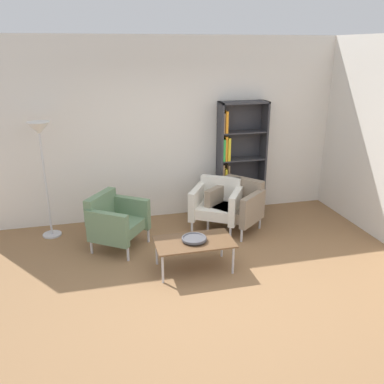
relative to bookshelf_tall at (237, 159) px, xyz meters
name	(u,v)px	position (x,y,z in m)	size (l,w,h in m)	color
ground_plane	(212,290)	(-1.09, -2.25, -0.94)	(8.32, 8.32, 0.00)	olive
plaster_back_panel	(170,130)	(-1.09, 0.21, 0.51)	(6.40, 0.12, 2.90)	silver
bookshelf_tall	(237,159)	(0.00, 0.00, 0.00)	(0.80, 0.30, 1.90)	#333338
coffee_table_low	(194,243)	(-1.17, -1.72, -0.57)	(1.00, 0.56, 0.40)	brown
decorative_bowl	(194,238)	(-1.17, -1.72, -0.50)	(0.32, 0.32, 0.05)	#4C4C51
armchair_by_bookshelf	(115,220)	(-2.10, -0.86, -0.52)	(0.93, 0.95, 0.78)	slate
armchair_spare_guest	(217,203)	(-0.51, -0.57, -0.52)	(0.94, 0.92, 0.78)	white
armchair_near_window	(237,204)	(-0.22, -0.68, -0.52)	(0.94, 0.95, 0.78)	gray
floor_lamp_torchiere	(40,142)	(-3.04, -0.24, 0.51)	(0.32, 0.32, 1.74)	silver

